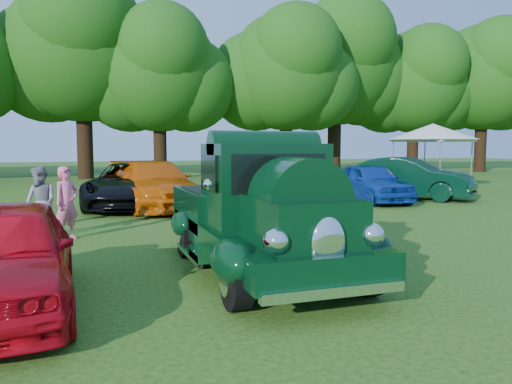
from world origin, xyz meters
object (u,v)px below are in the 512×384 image
object	(u,v)px
hero_pickup	(259,216)
back_car_orange	(153,185)
back_car_blue	(370,183)
spectator_grey	(40,202)
back_car_green	(407,178)
spectator_pink	(67,203)
canopy_tent	(433,132)
back_car_black	(130,185)
red_convertible	(3,256)

from	to	relation	value
hero_pickup	back_car_orange	bearing A→B (deg)	93.64
back_car_blue	back_car_orange	bearing A→B (deg)	178.06
spectator_grey	back_car_green	bearing A→B (deg)	68.81
back_car_blue	spectator_grey	distance (m)	11.33
spectator_pink	canopy_tent	size ratio (longest dim) A/B	0.31
back_car_green	canopy_tent	world-z (taller)	canopy_tent
back_car_black	back_car_blue	bearing A→B (deg)	4.42
back_car_black	spectator_pink	size ratio (longest dim) A/B	3.33
hero_pickup	spectator_pink	xyz separation A→B (m)	(-3.03, 3.89, -0.10)
back_car_orange	canopy_tent	distance (m)	13.67
spectator_grey	canopy_tent	world-z (taller)	canopy_tent
back_car_orange	red_convertible	bearing A→B (deg)	-114.99
back_car_green	spectator_grey	distance (m)	13.29
back_car_black	canopy_tent	distance (m)	14.24
red_convertible	spectator_pink	xyz separation A→B (m)	(0.58, 4.74, 0.11)
back_car_blue	spectator_pink	xyz separation A→B (m)	(-10.12, -4.22, 0.09)
back_car_black	spectator_grey	world-z (taller)	spectator_grey
back_car_orange	spectator_grey	world-z (taller)	spectator_grey
back_car_orange	spectator_pink	distance (m)	5.48
spectator_pink	spectator_grey	distance (m)	0.68
back_car_blue	back_car_green	bearing A→B (deg)	16.72
red_convertible	spectator_grey	bearing A→B (deg)	87.44
spectator_grey	canopy_tent	xyz separation A→B (m)	(16.22, 7.50, 1.85)
back_car_black	spectator_pink	xyz separation A→B (m)	(-1.78, -5.37, 0.06)
back_car_black	spectator_grey	distance (m)	5.49
back_car_orange	back_car_black	bearing A→B (deg)	138.05
back_car_blue	spectator_pink	distance (m)	10.96
spectator_pink	back_car_green	bearing A→B (deg)	-18.78
hero_pickup	back_car_blue	bearing A→B (deg)	48.83
hero_pickup	back_car_green	bearing A→B (deg)	43.58
back_car_orange	spectator_pink	bearing A→B (deg)	-124.17
back_car_orange	spectator_grey	bearing A→B (deg)	-131.28
hero_pickup	spectator_grey	xyz separation A→B (m)	(-3.58, 4.28, -0.10)
red_convertible	canopy_tent	world-z (taller)	canopy_tent
back_car_green	back_car_blue	bearing A→B (deg)	153.64
hero_pickup	back_car_black	bearing A→B (deg)	97.65
back_car_orange	back_car_green	world-z (taller)	back_car_green
spectator_pink	canopy_tent	distance (m)	17.65
hero_pickup	spectator_pink	size ratio (longest dim) A/B	3.31
red_convertible	spectator_pink	world-z (taller)	spectator_pink
hero_pickup	canopy_tent	world-z (taller)	canopy_tent
hero_pickup	back_car_black	distance (m)	9.34
canopy_tent	back_car_green	bearing A→B (deg)	-138.56
back_car_orange	spectator_grey	xyz separation A→B (m)	(-3.02, -4.50, 0.02)
hero_pickup	spectator_grey	distance (m)	5.58
spectator_pink	spectator_grey	size ratio (longest dim) A/B	1.01
back_car_orange	back_car_blue	world-z (taller)	back_car_orange
back_car_black	canopy_tent	size ratio (longest dim) A/B	1.03
hero_pickup	back_car_green	size ratio (longest dim) A/B	1.09
back_car_orange	canopy_tent	xyz separation A→B (m)	(13.20, 3.00, 1.87)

